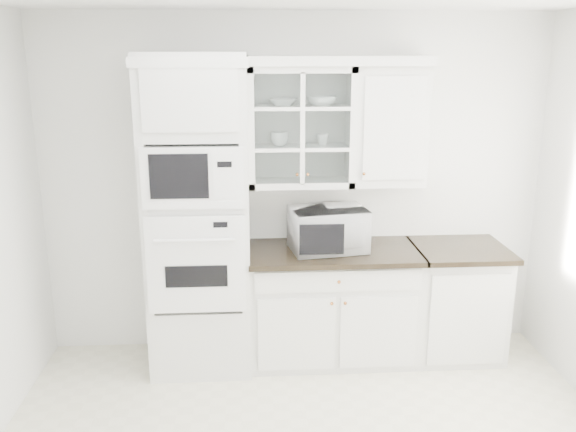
{
  "coord_description": "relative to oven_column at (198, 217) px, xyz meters",
  "views": [
    {
      "loc": [
        -0.36,
        -3.01,
        2.42
      ],
      "look_at": [
        -0.1,
        1.05,
        1.3
      ],
      "focal_mm": 38.0,
      "sensor_mm": 36.0,
      "label": 1
    }
  ],
  "objects": [
    {
      "name": "upper_cabinet_glass",
      "position": [
        0.78,
        0.17,
        0.65
      ],
      "size": [
        0.8,
        0.33,
        0.9
      ],
      "color": "silver",
      "rests_on": "room_shell"
    },
    {
      "name": "room_shell",
      "position": [
        0.75,
        -0.99,
        0.58
      ],
      "size": [
        4.0,
        3.5,
        2.7
      ],
      "color": "white",
      "rests_on": "ground"
    },
    {
      "name": "bowl_a",
      "position": [
        0.65,
        0.16,
        0.84
      ],
      "size": [
        0.25,
        0.25,
        0.05
      ],
      "primitive_type": "imported",
      "rotation": [
        0.0,
        0.0,
        -0.17
      ],
      "color": "white",
      "rests_on": "upper_cabinet_glass"
    },
    {
      "name": "upper_cabinet_solid",
      "position": [
        1.46,
        0.17,
        0.65
      ],
      "size": [
        0.55,
        0.33,
        0.9
      ],
      "primitive_type": "cube",
      "color": "silver",
      "rests_on": "room_shell"
    },
    {
      "name": "base_cabinet_run",
      "position": [
        1.03,
        0.03,
        -0.74
      ],
      "size": [
        1.32,
        0.67,
        0.92
      ],
      "color": "silver",
      "rests_on": "ground"
    },
    {
      "name": "countertop_microwave",
      "position": [
        0.98,
        0.03,
        -0.12
      ],
      "size": [
        0.63,
        0.55,
        0.33
      ],
      "primitive_type": "imported",
      "rotation": [
        0.0,
        0.0,
        3.3
      ],
      "color": "white",
      "rests_on": "base_cabinet_run"
    },
    {
      "name": "oven_column",
      "position": [
        0.0,
        0.0,
        0.0
      ],
      "size": [
        0.76,
        0.68,
        2.4
      ],
      "color": "silver",
      "rests_on": "ground"
    },
    {
      "name": "crown_molding",
      "position": [
        0.68,
        0.14,
        1.14
      ],
      "size": [
        2.14,
        0.38,
        0.07
      ],
      "primitive_type": "cube",
      "color": "silver",
      "rests_on": "room_shell"
    },
    {
      "name": "cup_a",
      "position": [
        0.62,
        0.15,
        0.56
      ],
      "size": [
        0.17,
        0.17,
        0.11
      ],
      "primitive_type": "imported",
      "rotation": [
        0.0,
        0.0,
        0.34
      ],
      "color": "white",
      "rests_on": "upper_cabinet_glass"
    },
    {
      "name": "extra_base_cabinet",
      "position": [
        2.03,
        0.03,
        -0.74
      ],
      "size": [
        0.72,
        0.67,
        0.92
      ],
      "color": "silver",
      "rests_on": "ground"
    },
    {
      "name": "cup_b",
      "position": [
        0.95,
        0.17,
        0.55
      ],
      "size": [
        0.1,
        0.1,
        0.09
      ],
      "primitive_type": "imported",
      "rotation": [
        0.0,
        0.0,
        0.06
      ],
      "color": "white",
      "rests_on": "upper_cabinet_glass"
    },
    {
      "name": "bowl_b",
      "position": [
        0.94,
        0.15,
        0.84
      ],
      "size": [
        0.27,
        0.27,
        0.07
      ],
      "primitive_type": "imported",
      "rotation": [
        0.0,
        0.0,
        -0.27
      ],
      "color": "white",
      "rests_on": "upper_cabinet_glass"
    }
  ]
}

